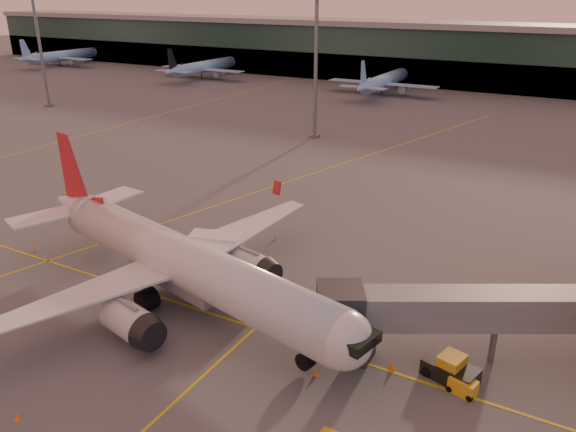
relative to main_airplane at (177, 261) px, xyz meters
The scene contains 16 objects.
ground 7.55m from the main_airplane, 58.38° to the right, with size 600.00×600.00×0.00m, color #4C4F54.
taxi_markings 39.52m from the main_airplane, 95.85° to the left, with size 100.12×173.00×0.01m.
terminal 136.52m from the main_airplane, 88.61° to the left, with size 400.00×20.00×17.60m.
mast_west_far 104.09m from the main_airplane, 146.85° to the left, with size 2.40×2.40×25.60m.
mast_west_near 63.78m from the main_airplane, 105.39° to the left, with size 2.40×2.40×25.60m.
distant_aircraft_row 113.57m from the main_airplane, 82.84° to the left, with size 350.00×34.00×13.00m.
main_airplane is the anchor object (origin of this frame).
jet_bridge 28.32m from the main_airplane, 10.95° to the left, with size 25.70×15.96×6.14m.
catering_truck 6.91m from the main_airplane, 95.45° to the left, with size 5.51×3.54×3.95m.
gpu_cart 25.70m from the main_airplane, ahead, with size 2.14×1.56×1.13m.
pushback_tug 24.51m from the main_airplane, ahead, with size 4.28×3.00×2.00m.
cone_nose 20.59m from the main_airplane, ahead, with size 0.48×0.48×0.61m.
cone_tail 20.86m from the main_airplane, behind, with size 0.46×0.46×0.58m.
cone_wing_right 17.68m from the main_airplane, 88.68° to the right, with size 0.44×0.44×0.56m.
cone_wing_left 16.33m from the main_airplane, 87.38° to the left, with size 0.40×0.40×0.51m.
cone_fwd 16.39m from the main_airplane, 12.60° to the right, with size 0.41×0.41×0.53m.
Camera 1 is at (26.95, -28.77, 26.50)m, focal length 35.00 mm.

